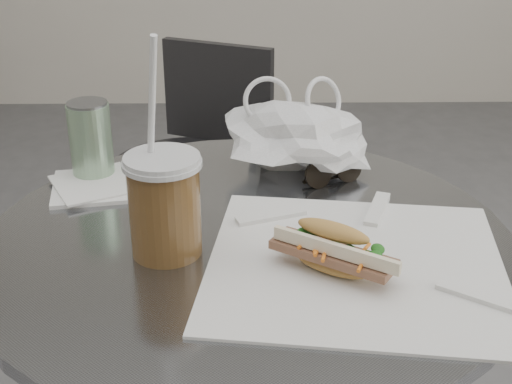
{
  "coord_description": "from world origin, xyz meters",
  "views": [
    {
      "loc": [
        -0.0,
        -0.69,
        1.24
      ],
      "look_at": [
        0.01,
        0.24,
        0.79
      ],
      "focal_mm": 50.0,
      "sensor_mm": 36.0,
      "label": 1
    }
  ],
  "objects_px": {
    "iced_coffee": "(164,203)",
    "banh_mi": "(333,249)",
    "chair_far": "(197,208)",
    "sunglasses": "(333,173)",
    "drink_can": "(91,141)"
  },
  "relations": [
    {
      "from": "banh_mi",
      "to": "sunglasses",
      "type": "bearing_deg",
      "value": 116.77
    },
    {
      "from": "iced_coffee",
      "to": "banh_mi",
      "type": "bearing_deg",
      "value": -15.21
    },
    {
      "from": "iced_coffee",
      "to": "drink_can",
      "type": "distance_m",
      "value": 0.29
    },
    {
      "from": "iced_coffee",
      "to": "drink_can",
      "type": "xyz_separation_m",
      "value": [
        -0.15,
        0.25,
        -0.01
      ]
    },
    {
      "from": "banh_mi",
      "to": "drink_can",
      "type": "xyz_separation_m",
      "value": [
        -0.37,
        0.31,
        0.03
      ]
    },
    {
      "from": "chair_far",
      "to": "banh_mi",
      "type": "height_order",
      "value": "banh_mi"
    },
    {
      "from": "banh_mi",
      "to": "drink_can",
      "type": "relative_size",
      "value": 1.58
    },
    {
      "from": "iced_coffee",
      "to": "sunglasses",
      "type": "height_order",
      "value": "iced_coffee"
    },
    {
      "from": "sunglasses",
      "to": "chair_far",
      "type": "bearing_deg",
      "value": 87.58
    },
    {
      "from": "iced_coffee",
      "to": "sunglasses",
      "type": "bearing_deg",
      "value": 41.02
    },
    {
      "from": "banh_mi",
      "to": "iced_coffee",
      "type": "height_order",
      "value": "iced_coffee"
    },
    {
      "from": "sunglasses",
      "to": "drink_can",
      "type": "distance_m",
      "value": 0.4
    },
    {
      "from": "chair_far",
      "to": "drink_can",
      "type": "height_order",
      "value": "drink_can"
    },
    {
      "from": "banh_mi",
      "to": "sunglasses",
      "type": "height_order",
      "value": "banh_mi"
    },
    {
      "from": "chair_far",
      "to": "sunglasses",
      "type": "height_order",
      "value": "sunglasses"
    }
  ]
}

